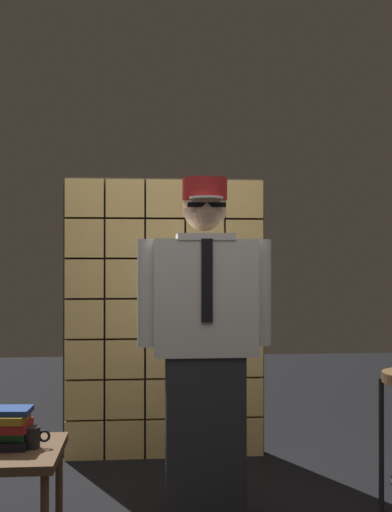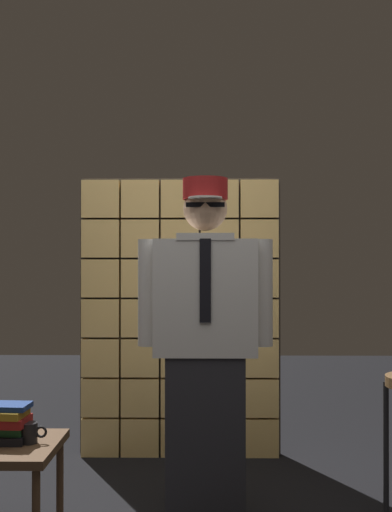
{
  "view_description": "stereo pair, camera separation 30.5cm",
  "coord_description": "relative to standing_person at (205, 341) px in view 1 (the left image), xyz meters",
  "views": [
    {
      "loc": [
        -0.14,
        -2.76,
        1.33
      ],
      "look_at": [
        0.12,
        0.41,
        1.35
      ],
      "focal_mm": 43.7,
      "sensor_mm": 36.0,
      "label": 1
    },
    {
      "loc": [
        0.17,
        -2.77,
        1.33
      ],
      "look_at": [
        0.12,
        0.41,
        1.35
      ],
      "focal_mm": 43.7,
      "sensor_mm": 36.0,
      "label": 2
    }
  ],
  "objects": [
    {
      "name": "book_stack",
      "position": [
        -0.95,
        -0.31,
        -0.34
      ],
      "size": [
        0.26,
        0.19,
        0.18
      ],
      "color": "black",
      "rests_on": "side_table"
    },
    {
      "name": "side_table",
      "position": [
        -0.95,
        -0.33,
        -0.5
      ],
      "size": [
        0.52,
        0.52,
        0.48
      ],
      "color": "#513823",
      "rests_on": "ground"
    },
    {
      "name": "standing_person",
      "position": [
        0.0,
        0.0,
        0.0
      ],
      "size": [
        0.7,
        0.29,
        1.76
      ],
      "rotation": [
        0.0,
        0.0,
        -0.0
      ],
      "color": "#28282D",
      "rests_on": "ground"
    },
    {
      "name": "glass_block_wall",
      "position": [
        -0.17,
        1.05,
        0.02
      ],
      "size": [
        1.38,
        0.1,
        1.92
      ],
      "color": "#F2C672",
      "rests_on": "ground"
    },
    {
      "name": "coffee_mug",
      "position": [
        -0.82,
        -0.32,
        -0.39
      ],
      "size": [
        0.13,
        0.08,
        0.09
      ],
      "color": "black",
      "rests_on": "side_table"
    }
  ]
}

